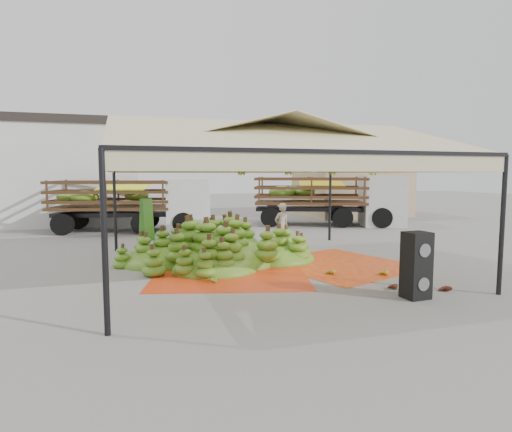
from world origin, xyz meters
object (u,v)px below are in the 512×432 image
object	(u,v)px
truck_left	(139,199)
truck_right	(334,195)
banana_heap	(223,240)
speaker_stack	(416,265)
vendor	(282,226)

from	to	relation	value
truck_left	truck_right	bearing A→B (deg)	8.72
banana_heap	truck_left	bearing A→B (deg)	105.24
banana_heap	truck_right	distance (m)	10.51
speaker_stack	vendor	xyz separation A→B (m)	(-0.62, 6.35, 0.10)
truck_left	truck_right	world-z (taller)	truck_right
speaker_stack	banana_heap	bearing A→B (deg)	117.36
banana_heap	vendor	world-z (taller)	vendor
truck_right	truck_left	bearing A→B (deg)	-161.68
vendor	truck_left	bearing A→B (deg)	-72.89
banana_heap	speaker_stack	distance (m)	5.76
speaker_stack	truck_left	xyz separation A→B (m)	(-5.16, 12.70, 0.77)
banana_heap	truck_left	xyz separation A→B (m)	(-2.13, 7.81, 0.83)
speaker_stack	truck_right	distance (m)	13.03
banana_heap	truck_right	size ratio (longest dim) A/B	0.78
banana_heap	truck_right	world-z (taller)	truck_right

